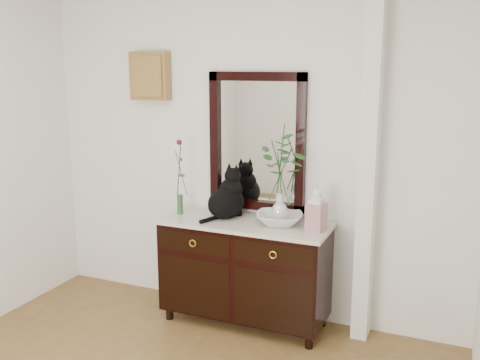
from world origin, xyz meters
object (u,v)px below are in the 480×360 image
at_px(cat, 226,193).
at_px(lotus_bowl, 279,219).
at_px(ginger_jar, 316,209).
at_px(sideboard, 245,267).

xyz_separation_m(cat, lotus_bowl, (0.45, -0.00, -0.16)).
bearing_deg(cat, ginger_jar, 15.67).
distance_m(sideboard, lotus_bowl, 0.50).
distance_m(lotus_bowl, ginger_jar, 0.33).
height_order(cat, lotus_bowl, cat).
bearing_deg(ginger_jar, sideboard, 178.36).
distance_m(cat, ginger_jar, 0.75).
xyz_separation_m(sideboard, ginger_jar, (0.57, -0.02, 0.54)).
bearing_deg(sideboard, cat, 167.77).
bearing_deg(sideboard, ginger_jar, -1.64).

